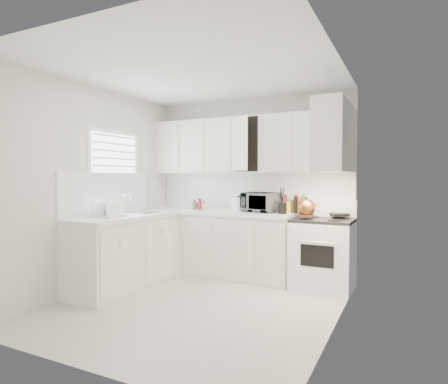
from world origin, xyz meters
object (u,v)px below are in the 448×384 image
Objects in this scene: microwave at (261,200)px; dish_rack at (107,208)px; utensil_crock at (282,200)px; stove at (323,244)px; rice_cooker at (239,203)px; tea_kettle at (306,206)px.

microwave is 1.22× the size of dish_rack.
utensil_crock is 2.26m from dish_rack.
utensil_crock is at bearing -172.19° from stove.
microwave reaches higher than rice_cooker.
tea_kettle is at bearing 28.43° from dish_rack.
stove is 1.35m from rice_cooker.
stove is 4.10× the size of tea_kettle.
tea_kettle reaches higher than rice_cooker.
tea_kettle is at bearing -137.34° from stove.
tea_kettle is at bearing -15.94° from utensil_crock.
rice_cooker is at bearing 140.96° from tea_kettle.
stove is 5.20× the size of rice_cooker.
microwave is 1.36× the size of utensil_crock.
stove is 2.87× the size of dish_rack.
utensil_crock reaches higher than rice_cooker.
microwave is at bearing 175.01° from stove.
dish_rack is at bearing -122.62° from microwave.
microwave is (-0.71, 0.25, 0.05)m from tea_kettle.
microwave is 2.21× the size of rice_cooker.
tea_kettle is 0.75m from microwave.
tea_kettle reaches higher than dish_rack.
microwave is at bearing 2.74° from rice_cooker.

